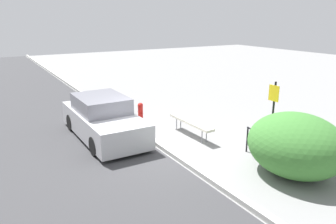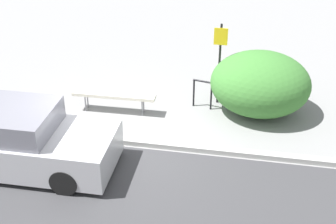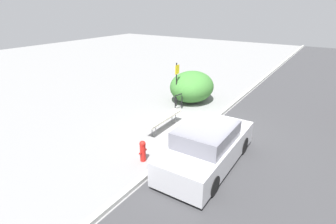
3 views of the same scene
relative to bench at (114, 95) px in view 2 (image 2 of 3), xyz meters
The scene contains 8 objects.
ground_plane 1.61m from the bench, 69.07° to the right, with size 60.00×60.00×0.00m, color gray.
curb 1.59m from the bench, 69.07° to the right, with size 60.00×0.20×0.13m.
bench is the anchor object (origin of this frame).
bike_rack 2.39m from the bench, 16.17° to the left, with size 0.55×0.16×0.83m.
sign_post 3.00m from the bench, 21.08° to the left, with size 0.36×0.08×2.30m.
fire_hydrant 2.59m from the bench, 162.56° to the right, with size 0.36×0.22×0.77m.
shrub_hedge 3.89m from the bench, 10.90° to the left, with size 2.63×2.32×1.68m.
parked_car_near 3.06m from the bench, 118.46° to the right, with size 4.36×1.79×1.45m.
Camera 2 is at (2.87, -9.11, 6.37)m, focal length 50.00 mm.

